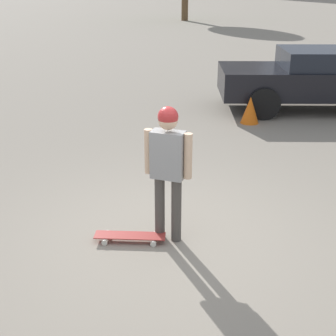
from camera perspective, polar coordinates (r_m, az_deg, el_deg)
The scene contains 5 objects.
ground_plane at distance 5.80m, azimuth 0.00°, elevation -8.57°, with size 220.00×220.00×0.00m, color gray.
person at distance 5.34m, azimuth 0.00°, elevation 0.98°, with size 0.41×0.45×1.66m.
skateboard at distance 5.73m, azimuth -4.66°, elevation -8.28°, with size 0.83×0.62×0.08m.
car_parked_near at distance 11.78m, azimuth 18.19°, elevation 10.44°, with size 4.95×3.87×1.43m.
traffic_cone at distance 10.36m, azimuth 9.98°, elevation 6.98°, with size 0.40×0.40×0.58m.
Camera 1 is at (2.40, 4.36, 2.98)m, focal length 50.00 mm.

